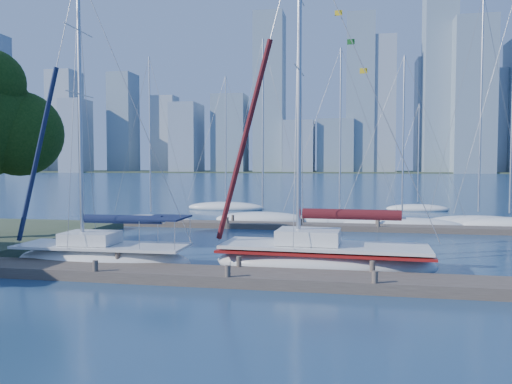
# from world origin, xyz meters

# --- Properties ---
(ground) EXTENTS (700.00, 700.00, 0.00)m
(ground) POSITION_xyz_m (0.00, 0.00, 0.00)
(ground) COLOR navy
(ground) RESTS_ON ground
(near_dock) EXTENTS (26.00, 2.00, 0.40)m
(near_dock) POSITION_xyz_m (0.00, 0.00, 0.20)
(near_dock) COLOR #443B32
(near_dock) RESTS_ON ground
(far_dock) EXTENTS (30.00, 1.80, 0.36)m
(far_dock) POSITION_xyz_m (2.00, 16.00, 0.18)
(far_dock) COLOR #443B32
(far_dock) RESTS_ON ground
(far_shore) EXTENTS (800.00, 100.00, 1.50)m
(far_shore) POSITION_xyz_m (0.00, 320.00, 0.00)
(far_shore) COLOR #38472D
(far_shore) RESTS_ON ground
(sailboat_navy) EXTENTS (7.89, 2.72, 13.06)m
(sailboat_navy) POSITION_xyz_m (-6.17, 1.88, 1.07)
(sailboat_navy) COLOR silver
(sailboat_navy) RESTS_ON ground
(sailboat_maroon) EXTENTS (9.12, 3.36, 14.61)m
(sailboat_maroon) POSITION_xyz_m (3.12, 2.77, 1.10)
(sailboat_maroon) COLOR silver
(sailboat_maroon) RESTS_ON ground
(bg_boat_0) EXTENTS (7.00, 3.43, 12.54)m
(bg_boat_0) POSITION_xyz_m (-10.34, 17.18, 0.23)
(bg_boat_0) COLOR silver
(bg_boat_0) RESTS_ON ground
(bg_boat_1) EXTENTS (7.62, 5.26, 13.99)m
(bg_boat_1) POSITION_xyz_m (-2.21, 19.02, 0.29)
(bg_boat_1) COLOR silver
(bg_boat_1) RESTS_ON ground
(bg_boat_2) EXTENTS (8.34, 2.25, 13.16)m
(bg_boat_2) POSITION_xyz_m (3.46, 19.45, 0.26)
(bg_boat_2) COLOR silver
(bg_boat_2) RESTS_ON ground
(bg_boat_3) EXTENTS (8.19, 2.38, 12.09)m
(bg_boat_3) POSITION_xyz_m (7.74, 17.84, 0.24)
(bg_boat_3) COLOR silver
(bg_boat_3) RESTS_ON ground
(bg_boat_4) EXTENTS (7.97, 5.40, 16.34)m
(bg_boat_4) POSITION_xyz_m (12.97, 19.04, 0.32)
(bg_boat_4) COLOR silver
(bg_boat_4) RESTS_ON ground
(bg_boat_5) EXTENTS (7.24, 3.02, 15.94)m
(bg_boat_5) POSITION_xyz_m (14.79, 18.42, 0.31)
(bg_boat_5) COLOR silver
(bg_boat_5) RESTS_ON ground
(bg_boat_6) EXTENTS (7.73, 2.61, 13.28)m
(bg_boat_6) POSITION_xyz_m (-7.69, 29.55, 0.27)
(bg_boat_6) COLOR silver
(bg_boat_6) RESTS_ON ground
(bg_boat_7) EXTENTS (6.00, 2.59, 10.43)m
(bg_boat_7) POSITION_xyz_m (10.55, 31.63, 0.22)
(bg_boat_7) COLOR silver
(bg_boat_7) RESTS_ON ground
(skyline) EXTENTS (503.11, 51.31, 116.20)m
(skyline) POSITION_xyz_m (15.22, 290.79, 35.54)
(skyline) COLOR gray
(skyline) RESTS_ON ground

